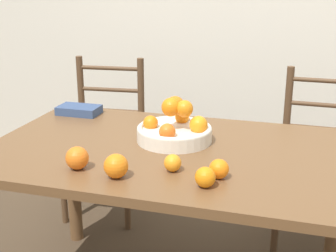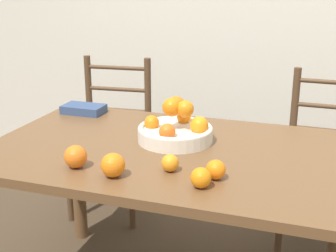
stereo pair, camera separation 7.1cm
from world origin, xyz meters
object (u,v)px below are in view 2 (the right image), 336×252
Objects in this scene: orange_loose_0 at (201,178)px; chair_right at (326,163)px; fruit_bowl at (176,129)px; chair_left at (112,138)px; orange_loose_3 at (170,163)px; orange_loose_1 at (113,165)px; orange_loose_4 at (216,170)px; book_stack at (84,109)px; orange_loose_2 at (76,157)px.

orange_loose_0 is 0.07× the size of chair_right.
chair_left is at bearing 132.96° from fruit_bowl.
orange_loose_0 reaches higher than orange_loose_3.
orange_loose_1 is 0.09× the size of chair_right.
orange_loose_4 is at bearing 15.50° from orange_loose_1.
orange_loose_0 is 1.10× the size of orange_loose_3.
orange_loose_3 is (0.08, -0.30, -0.02)m from fruit_bowl.
orange_loose_0 is 1.00m from book_stack.
orange_loose_1 is (-0.09, -0.41, -0.01)m from fruit_bowl.
book_stack is (0.06, -0.42, 0.30)m from chair_left.
orange_loose_1 is 1.36× the size of orange_loose_3.
orange_loose_4 is 1.34m from chair_left.
chair_left reaches higher than book_stack.
chair_right reaches higher than orange_loose_2.
orange_loose_4 is (0.33, 0.09, -0.01)m from orange_loose_1.
chair_left is at bearing 131.31° from orange_loose_4.
chair_right is (0.40, 1.06, -0.31)m from orange_loose_0.
orange_loose_1 is 0.41× the size of book_stack.
chair_left is at bearing 116.11° from orange_loose_1.
orange_loose_3 reaches higher than book_stack.
orange_loose_2 is 1.39m from chair_right.
orange_loose_2 is at bearing -172.77° from orange_loose_4.
fruit_bowl is 0.31m from orange_loose_3.
chair_left is at bearing 128.09° from orange_loose_0.
orange_loose_1 is 0.16m from orange_loose_2.
chair_left is at bearing 109.33° from orange_loose_2.
chair_right is (0.53, 0.96, -0.31)m from orange_loose_3.
orange_loose_2 is 0.09× the size of chair_right.
orange_loose_1 is 0.20m from orange_loose_3.
orange_loose_2 is 1.22× the size of orange_loose_4.
fruit_bowl is at bearing 56.22° from orange_loose_2.
chair_left is 1.00× the size of chair_right.
orange_loose_0 is 0.07× the size of chair_left.
chair_right is at bearing 61.09° from orange_loose_3.
orange_loose_1 is at bearing -122.52° from chair_right.
fruit_bowl is at bearing -131.83° from chair_right.
fruit_bowl is at bearing 77.18° from orange_loose_1.
chair_right is (0.86, 1.04, -0.32)m from orange_loose_2.
fruit_bowl is 4.53× the size of orange_loose_0.
orange_loose_2 is at bearing -128.90° from chair_right.
chair_right reaches higher than orange_loose_4.
orange_loose_0 is 0.09m from orange_loose_4.
fruit_bowl is 0.61m from book_stack.
fruit_bowl is at bearing 104.12° from orange_loose_3.
orange_loose_0 is 1.17m from chair_right.
orange_loose_2 reaches higher than orange_loose_3.
orange_loose_2 is (-0.46, 0.02, 0.01)m from orange_loose_0.
orange_loose_1 is 1.02× the size of orange_loose_2.
chair_right is at bearing 56.77° from orange_loose_1.
orange_loose_4 is 0.97m from book_stack.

